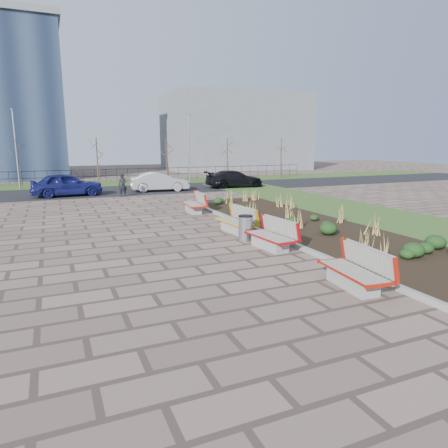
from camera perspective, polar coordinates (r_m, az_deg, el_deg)
name	(u,v)px	position (r m, az deg, el deg)	size (l,w,h in m)	color
ground	(217,284)	(10.34, -1.04, -8.60)	(120.00, 120.00, 0.00)	#7B6354
planting_bed	(307,226)	(17.51, 11.75, -0.31)	(4.50, 18.00, 0.10)	black
planting_curb	(259,230)	(16.30, 5.02, -0.89)	(0.16, 18.00, 0.15)	gray
grass_verge_near	(390,219)	(20.59, 22.64, 0.69)	(5.00, 38.00, 0.04)	#33511E
grass_verge_far	(97,184)	(37.34, -17.70, 5.49)	(80.00, 5.00, 0.04)	#33511E
road	(106,191)	(31.41, -16.55, 4.51)	(80.00, 7.00, 0.02)	black
bench_a	(353,269)	(10.44, 17.93, -6.09)	(0.90, 2.10, 1.00)	#B31B0B
bench_b	(270,235)	(13.67, 6.55, -1.50)	(0.90, 2.10, 1.00)	#B60C13
bench_c	(235,220)	(16.11, 1.58, 0.55)	(0.90, 2.10, 1.00)	#DD9F0B
bench_d	(193,203)	(20.86, -4.44, 3.01)	(0.90, 2.10, 1.00)	red
litter_bin	(245,228)	(14.72, 3.08, -0.63)	(0.52, 0.52, 0.94)	#B2B2B7
pedestrian	(123,185)	(27.83, -14.28, 5.38)	(0.57, 0.37, 1.55)	black
car_blue	(67,184)	(29.23, -21.53, 5.28)	(1.86, 4.63, 1.58)	navy
car_silver	(160,182)	(30.49, -9.17, 6.00)	(1.50, 4.31, 1.42)	#94959A
car_black	(234,179)	(32.67, 1.50, 6.46)	(1.93, 4.75, 1.38)	black
tree_b	(18,163)	(35.60, -27.36, 7.76)	(1.40, 1.40, 4.00)	#4C3D2D
tree_c	(97,162)	(35.71, -17.64, 8.50)	(1.40, 1.40, 4.00)	#4C3D2D
tree_d	(167,160)	(36.82, -8.21, 8.98)	(1.40, 1.40, 4.00)	#4C3D2D
tree_e	(227,159)	(38.83, 0.46, 9.22)	(1.40, 1.40, 4.00)	#4C3D2D
tree_f	(281,158)	(41.62, 8.14, 9.26)	(1.40, 1.40, 4.00)	#4C3D2D
lamp_west	(16,150)	(35.07, -27.56, 9.34)	(0.24, 0.60, 6.00)	gray
lamp_east	(189,149)	(36.90, -5.00, 10.62)	(0.24, 0.60, 6.00)	gray
railing_fence	(95,176)	(38.78, -17.99, 6.59)	(44.00, 0.10, 1.20)	black
building_grey	(235,133)	(56.24, 1.57, 12.92)	(18.00, 12.00, 10.00)	slate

